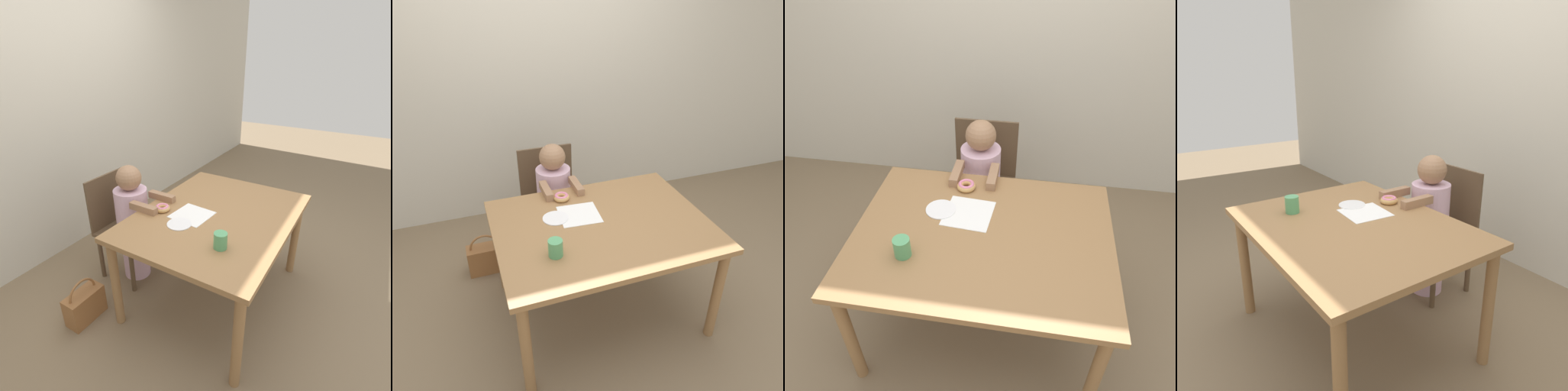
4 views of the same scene
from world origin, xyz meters
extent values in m
plane|color=#7A664C|center=(0.00, 0.00, 0.00)|extent=(12.00, 12.00, 0.00)
cube|color=beige|center=(0.00, 1.52, 1.25)|extent=(8.00, 0.05, 2.50)
cube|color=olive|center=(0.00, 0.00, 0.69)|extent=(1.28, 0.99, 0.03)
cylinder|color=olive|center=(-0.58, -0.43, 0.34)|extent=(0.06, 0.06, 0.67)
cylinder|color=olive|center=(0.58, -0.43, 0.34)|extent=(0.06, 0.06, 0.67)
cylinder|color=olive|center=(-0.58, 0.43, 0.34)|extent=(0.06, 0.06, 0.67)
cylinder|color=olive|center=(0.58, 0.43, 0.34)|extent=(0.06, 0.06, 0.67)
cube|color=brown|center=(-0.12, 0.72, 0.42)|extent=(0.43, 0.40, 0.03)
cube|color=brown|center=(-0.12, 0.91, 0.64)|extent=(0.43, 0.02, 0.43)
cylinder|color=brown|center=(-0.30, 0.56, 0.20)|extent=(0.04, 0.04, 0.40)
cylinder|color=brown|center=(0.06, 0.56, 0.20)|extent=(0.04, 0.04, 0.40)
cylinder|color=brown|center=(-0.30, 0.89, 0.20)|extent=(0.04, 0.04, 0.40)
cylinder|color=brown|center=(0.06, 0.89, 0.20)|extent=(0.04, 0.04, 0.40)
cylinder|color=silver|center=(-0.12, 0.67, 0.21)|extent=(0.21, 0.21, 0.43)
cylinder|color=silver|center=(-0.12, 0.67, 0.60)|extent=(0.25, 0.25, 0.35)
sphere|color=#997051|center=(-0.12, 0.67, 0.87)|extent=(0.19, 0.19, 0.19)
cube|color=#997051|center=(-0.22, 0.46, 0.73)|extent=(0.05, 0.22, 0.05)
cube|color=#997051|center=(-0.01, 0.46, 0.73)|extent=(0.05, 0.22, 0.05)
torus|color=tan|center=(-0.15, 0.35, 0.72)|extent=(0.11, 0.11, 0.04)
torus|color=pink|center=(-0.15, 0.35, 0.74)|extent=(0.09, 0.09, 0.02)
cube|color=white|center=(-0.10, 0.14, 0.71)|extent=(0.26, 0.26, 0.00)
cube|color=brown|center=(-0.68, 0.66, 0.11)|extent=(0.27, 0.13, 0.22)
torus|color=brown|center=(-0.68, 0.66, 0.22)|extent=(0.22, 0.02, 0.22)
cylinder|color=#519E66|center=(-0.34, -0.20, 0.75)|extent=(0.08, 0.08, 0.10)
cylinder|color=white|center=(-0.25, 0.14, 0.71)|extent=(0.16, 0.16, 0.01)
camera|label=1|loc=(-1.64, -0.81, 1.73)|focal=28.00mm
camera|label=2|loc=(-0.72, -1.75, 2.00)|focal=35.00mm
camera|label=3|loc=(0.21, -1.34, 2.01)|focal=35.00mm
camera|label=4|loc=(1.59, -0.99, 1.50)|focal=35.00mm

